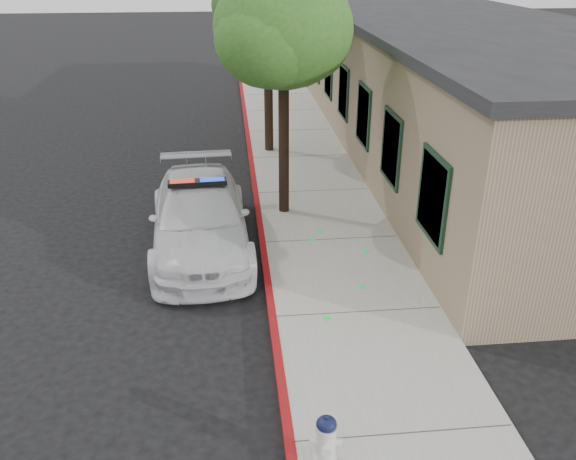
# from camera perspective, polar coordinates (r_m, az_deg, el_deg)

# --- Properties ---
(ground) EXTENTS (120.00, 120.00, 0.00)m
(ground) POSITION_cam_1_polar(r_m,az_deg,el_deg) (10.77, -1.82, -9.10)
(ground) COLOR black
(ground) RESTS_ON ground
(sidewalk) EXTENTS (3.20, 60.00, 0.15)m
(sidewalk) POSITION_cam_1_polar(r_m,az_deg,el_deg) (13.47, 4.06, -1.17)
(sidewalk) COLOR #9B988D
(sidewalk) RESTS_ON ground
(red_curb) EXTENTS (0.14, 60.00, 0.16)m
(red_curb) POSITION_cam_1_polar(r_m,az_deg,el_deg) (13.31, -2.49, -1.45)
(red_curb) COLOR #A1111B
(red_curb) RESTS_ON ground
(clapboard_building) EXTENTS (7.30, 20.89, 4.24)m
(clapboard_building) POSITION_cam_1_polar(r_m,az_deg,el_deg) (19.67, 16.41, 12.87)
(clapboard_building) COLOR #A18469
(clapboard_building) RESTS_ON ground
(police_car) EXTENTS (2.44, 5.36, 1.64)m
(police_car) POSITION_cam_1_polar(r_m,az_deg,el_deg) (13.17, -8.57, 1.26)
(police_car) COLOR silver
(police_car) RESTS_ON ground
(fire_hydrant) EXTENTS (0.43, 0.37, 0.74)m
(fire_hydrant) POSITION_cam_1_polar(r_m,az_deg,el_deg) (7.91, 3.71, -19.67)
(fire_hydrant) COLOR silver
(fire_hydrant) RESTS_ON sidewalk
(street_tree_near) EXTENTS (3.16, 3.16, 5.74)m
(street_tree_near) POSITION_cam_1_polar(r_m,az_deg,el_deg) (13.75, -0.39, 18.51)
(street_tree_near) COLOR black
(street_tree_near) RESTS_ON sidewalk
(street_tree_mid) EXTENTS (2.95, 2.93, 5.50)m
(street_tree_mid) POSITION_cam_1_polar(r_m,az_deg,el_deg) (18.85, -2.02, 20.03)
(street_tree_mid) COLOR black
(street_tree_mid) RESTS_ON sidewalk
(street_tree_far) EXTENTS (3.46, 3.22, 6.10)m
(street_tree_far) POSITION_cam_1_polar(r_m,az_deg,el_deg) (18.68, -1.93, 21.32)
(street_tree_far) COLOR black
(street_tree_far) RESTS_ON sidewalk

